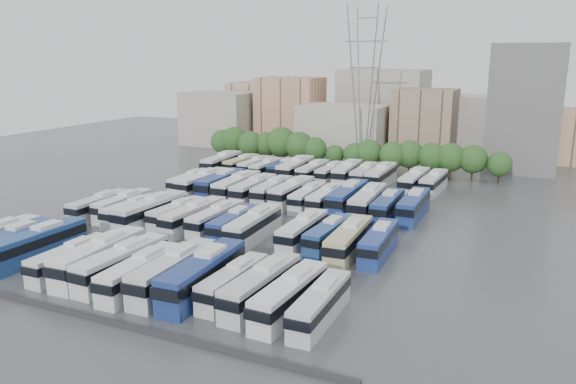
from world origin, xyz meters
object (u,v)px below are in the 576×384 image
at_px(bus_r2_s11, 368,202).
at_px(bus_r0_s11, 261,286).
at_px(bus_r2_s5, 254,189).
at_px(bus_r3_s4, 284,169).
at_px(bus_r0_s13, 320,304).
at_px(bus_r3_s1, 242,164).
at_px(bus_r2_s7, 292,192).
at_px(apartment_tower, 525,108).
at_px(bus_r2_s12, 387,206).
at_px(bus_r3_s8, 347,172).
at_px(bus_r2_s13, 414,206).
at_px(bus_r2_s10, 347,198).
at_px(bus_r1_s10, 303,231).
at_px(bus_r0_s8, 174,271).
at_px(bus_r1_s13, 379,242).
at_px(electricity_pylon, 365,79).
at_px(bus_r2_s9, 326,199).
at_px(bus_r0_s2, 37,244).
at_px(bus_r0_s12, 290,295).
at_px(bus_r2_s2, 203,183).
at_px(bus_r2_s6, 272,191).
at_px(bus_r3_s3, 267,168).
at_px(bus_r1_s12, 349,240).
at_px(bus_r3_s7, 331,173).
at_px(bus_r1_s4, 177,213).
at_px(bus_r0_s6, 122,263).
at_px(bus_r3_s9, 365,175).
at_px(bus_r1_s6, 216,219).
at_px(bus_r1_s1, 123,205).
at_px(bus_r1_s2, 133,211).
at_px(bus_r3_s5, 296,169).
at_px(bus_r0_s1, 12,243).
at_px(bus_r0_s10, 233,282).
at_px(bus_r2_s3, 221,184).
at_px(bus_r1_s11, 329,234).
at_px(bus_r0_s4, 71,258).
at_px(bus_r3_s10, 381,176).
at_px(bus_r3_s2, 255,166).
at_px(bus_r1_s3, 151,211).
at_px(bus_r3_s12, 414,181).
at_px(bus_r2_s8, 307,197).
at_px(bus_r0_s5, 100,257).
at_px(bus_r3_s0, 222,163).
at_px(bus_r0_s7, 140,272).

bearing_deg(bus_r2_s11, bus_r0_s11, -92.69).
height_order(bus_r2_s5, bus_r3_s4, bus_r2_s5).
bearing_deg(bus_r0_s13, bus_r0_s11, 170.04).
bearing_deg(bus_r3_s1, bus_r2_s7, -40.15).
bearing_deg(apartment_tower, bus_r2_s12, -108.60).
bearing_deg(bus_r3_s8, bus_r2_s13, -51.13).
bearing_deg(bus_r2_s10, bus_r1_s10, -90.77).
bearing_deg(bus_r2_s13, bus_r0_s8, -115.48).
bearing_deg(bus_r2_s10, bus_r1_s13, -61.59).
height_order(electricity_pylon, bus_r2_s5, electricity_pylon).
bearing_deg(bus_r2_s9, bus_r3_s8, 99.11).
xyz_separation_m(electricity_pylon, bus_r0_s2, (-16.82, -73.76, -16.65)).
relative_size(bus_r0_s12, bus_r2_s2, 0.91).
xyz_separation_m(bus_r2_s6, bus_r2_s12, (19.92, -1.53, 0.01)).
bearing_deg(bus_r3_s3, bus_r0_s12, -59.82).
relative_size(bus_r0_s8, bus_r1_s12, 1.03).
height_order(bus_r2_s12, bus_r3_s7, bus_r2_s12).
xyz_separation_m(bus_r1_s4, bus_r2_s7, (10.07, 17.69, 0.26)).
bearing_deg(bus_r0_s6, bus_r3_s9, 81.28).
height_order(bus_r1_s6, bus_r2_s13, bus_r2_s13).
height_order(bus_r1_s1, bus_r1_s2, bus_r1_s1).
distance_m(bus_r2_s6, bus_r3_s5, 17.39).
bearing_deg(bus_r0_s1, bus_r1_s4, 61.92).
xyz_separation_m(bus_r0_s10, bus_r3_s1, (-29.73, 54.36, 0.05)).
bearing_deg(bus_r1_s13, bus_r0_s8, -134.34).
bearing_deg(bus_r2_s10, bus_r2_s3, 178.58).
distance_m(bus_r2_s6, bus_r2_s12, 19.98).
bearing_deg(bus_r1_s11, bus_r2_s5, 142.02).
distance_m(bus_r0_s4, bus_r1_s6, 20.92).
bearing_deg(bus_r3_s10, bus_r0_s6, -102.97).
height_order(bus_r0_s13, bus_r1_s6, bus_r1_s6).
height_order(bus_r0_s10, bus_r2_s12, bus_r2_s12).
bearing_deg(electricity_pylon, bus_r3_s4, -117.72).
xyz_separation_m(bus_r2_s2, bus_r3_s5, (9.78, 17.66, 0.06)).
height_order(bus_r3_s2, bus_r3_s9, bus_r3_s9).
xyz_separation_m(bus_r0_s10, bus_r2_s6, (-13.39, 35.67, 0.18)).
xyz_separation_m(bus_r1_s3, bus_r3_s12, (29.64, 35.93, -0.13)).
height_order(bus_r1_s3, bus_r2_s8, bus_r1_s3).
relative_size(bus_r0_s5, bus_r1_s4, 1.21).
relative_size(bus_r0_s10, bus_r1_s12, 0.85).
relative_size(bus_r0_s5, bus_r3_s8, 1.04).
bearing_deg(bus_r1_s6, bus_r2_s8, 69.51).
bearing_deg(bus_r2_s3, bus_r0_s10, -58.45).
bearing_deg(apartment_tower, bus_r3_s5, -143.91).
xyz_separation_m(bus_r2_s5, bus_r3_s0, (-16.75, 17.40, 0.10)).
height_order(bus_r0_s7, bus_r3_s7, bus_r0_s7).
xyz_separation_m(bus_r0_s8, bus_r0_s10, (6.60, 0.85, -0.33)).
distance_m(bus_r0_s1, bus_r1_s12, 40.33).
bearing_deg(bus_r1_s2, bus_r2_s8, 43.74).
bearing_deg(apartment_tower, bus_r1_s13, -101.12).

